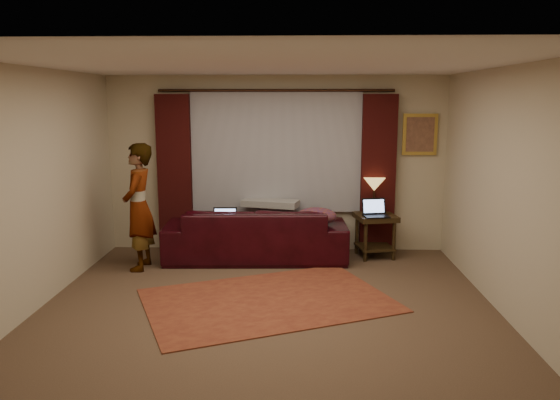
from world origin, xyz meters
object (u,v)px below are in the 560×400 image
at_px(laptop_table, 376,208).
at_px(laptop_sofa, 225,218).
at_px(end_table, 375,236).
at_px(tiffany_lamp, 374,195).
at_px(person, 139,207).
at_px(sofa, 256,224).

bearing_deg(laptop_table, laptop_sofa, 175.14).
relative_size(laptop_sofa, end_table, 0.57).
xyz_separation_m(tiffany_lamp, person, (-3.22, -0.84, -0.03)).
height_order(sofa, tiffany_lamp, tiffany_lamp).
relative_size(sofa, end_table, 4.07).
bearing_deg(laptop_table, sofa, 169.68).
height_order(tiffany_lamp, person, person).
relative_size(end_table, person, 0.37).
bearing_deg(tiffany_lamp, end_table, -87.35).
distance_m(tiffany_lamp, person, 3.33).
xyz_separation_m(sofa, end_table, (1.71, 0.15, -0.20)).
bearing_deg(laptop_table, person, 178.92).
xyz_separation_m(laptop_sofa, person, (-1.10, -0.31, 0.21)).
relative_size(tiffany_lamp, laptop_table, 1.36).
distance_m(sofa, laptop_sofa, 0.48).
height_order(laptop_table, person, person).
relative_size(laptop_sofa, person, 0.21).
bearing_deg(sofa, laptop_table, 177.43).
relative_size(tiffany_lamp, person, 0.30).
bearing_deg(end_table, laptop_sofa, -170.69).
distance_m(tiffany_lamp, laptop_table, 0.36).
height_order(tiffany_lamp, laptop_table, tiffany_lamp).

